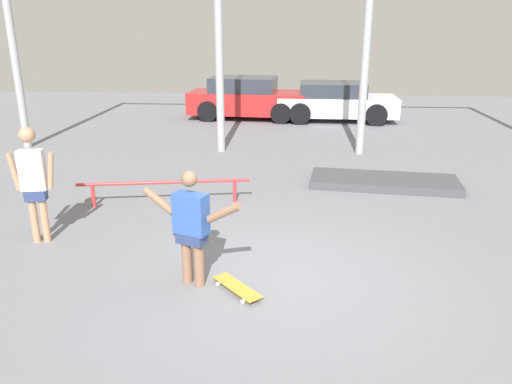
{
  "coord_description": "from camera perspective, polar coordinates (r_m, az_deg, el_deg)",
  "views": [
    {
      "loc": [
        0.16,
        -5.81,
        3.14
      ],
      "look_at": [
        -0.44,
        1.49,
        0.67
      ],
      "focal_mm": 35.0,
      "sensor_mm": 36.0,
      "label": 1
    }
  ],
  "objects": [
    {
      "name": "parked_car_red",
      "position": [
        17.65,
        -1.04,
        10.64
      ],
      "size": [
        4.13,
        2.08,
        1.42
      ],
      "rotation": [
        0.0,
        0.0,
        -0.07
      ],
      "color": "red",
      "rests_on": "ground_plane"
    },
    {
      "name": "skateboard",
      "position": [
        6.26,
        -2.18,
        -10.83
      ],
      "size": [
        0.68,
        0.72,
        0.08
      ],
      "rotation": [
        0.0,
        0.0,
        -0.83
      ],
      "color": "gold",
      "rests_on": "ground_plane"
    },
    {
      "name": "parked_car_white",
      "position": [
        17.48,
        9.09,
        10.15
      ],
      "size": [
        4.0,
        1.95,
        1.28
      ],
      "rotation": [
        0.0,
        0.0,
        -0.01
      ],
      "color": "white",
      "rests_on": "ground_plane"
    },
    {
      "name": "skateboarder",
      "position": [
        6.17,
        -7.41,
        -3.69
      ],
      "size": [
        1.32,
        0.59,
        1.5
      ],
      "rotation": [
        0.0,
        0.0,
        -0.37
      ],
      "color": "#8C664C",
      "rests_on": "ground_plane"
    },
    {
      "name": "ground_plane",
      "position": [
        6.6,
        2.77,
        -9.8
      ],
      "size": [
        36.0,
        36.0,
        0.0
      ],
      "primitive_type": "plane",
      "color": "slate"
    },
    {
      "name": "manual_pad",
      "position": [
        10.54,
        14.41,
        1.14
      ],
      "size": [
        3.06,
        1.43,
        0.16
      ],
      "primitive_type": "cube",
      "rotation": [
        0.0,
        0.0,
        -0.1
      ],
      "color": "#47474C",
      "rests_on": "ground_plane"
    },
    {
      "name": "grind_rail",
      "position": [
        9.22,
        -10.43,
        0.77
      ],
      "size": [
        3.08,
        0.63,
        0.45
      ],
      "rotation": [
        0.0,
        0.0,
        0.18
      ],
      "color": "red",
      "rests_on": "ground_plane"
    },
    {
      "name": "bystander",
      "position": [
        7.98,
        -24.09,
        1.39
      ],
      "size": [
        0.67,
        0.24,
        1.76
      ],
      "rotation": [
        0.0,
        0.0,
        3.34
      ],
      "color": "tan",
      "rests_on": "ground_plane"
    }
  ]
}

